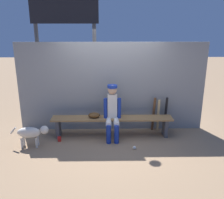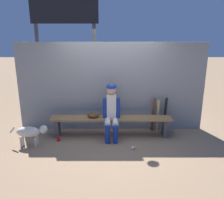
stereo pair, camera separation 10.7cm
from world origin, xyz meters
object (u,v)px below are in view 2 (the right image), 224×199
(bat_wood_natural, at_px, (159,116))
(cup_on_bench, at_px, (109,115))
(cup_on_ground, at_px, (59,139))
(player_seated, at_px, (112,111))
(baseball, at_px, (134,148))
(bat_wood_dark, at_px, (154,114))
(scoreboard, at_px, (68,28))
(baseball_glove, at_px, (94,115))
(dugout_bench, at_px, (112,121))
(dog, at_px, (32,132))
(bat_aluminum_black, at_px, (166,114))

(bat_wood_natural, xyz_separation_m, cup_on_bench, (-1.23, -0.26, 0.12))
(cup_on_ground, bearing_deg, player_seated, 7.65)
(bat_wood_natural, distance_m, baseball, 1.26)
(bat_wood_dark, height_order, scoreboard, scoreboard)
(baseball_glove, distance_m, baseball, 1.24)
(player_seated, height_order, scoreboard, scoreboard)
(baseball, relative_size, cup_on_bench, 0.67)
(player_seated, height_order, bat_wood_natural, player_seated)
(player_seated, bearing_deg, cup_on_bench, 116.67)
(dugout_bench, relative_size, scoreboard, 0.79)
(bat_wood_natural, height_order, cup_on_ground, bat_wood_natural)
(bat_wood_natural, xyz_separation_m, cup_on_ground, (-2.40, -0.57, -0.36))
(dog, bearing_deg, baseball_glove, 20.83)
(dugout_bench, relative_size, player_seated, 2.26)
(bat_wood_dark, relative_size, dog, 1.05)
(baseball_glove, distance_m, bat_wood_natural, 1.63)
(bat_wood_natural, distance_m, bat_aluminum_black, 0.20)
(bat_wood_dark, bearing_deg, baseball_glove, -168.42)
(baseball, bearing_deg, dugout_bench, 125.06)
(baseball, height_order, scoreboard, scoreboard)
(baseball_glove, bearing_deg, bat_aluminum_black, 10.83)
(player_seated, xyz_separation_m, bat_aluminum_black, (1.36, 0.45, -0.25))
(baseball, relative_size, cup_on_ground, 0.67)
(bat_wood_natural, relative_size, baseball, 11.16)
(bat_aluminum_black, bearing_deg, scoreboard, 163.25)
(player_seated, bearing_deg, dog, -167.20)
(dugout_bench, bearing_deg, cup_on_bench, 153.32)
(bat_aluminum_black, bearing_deg, bat_wood_natural, -166.10)
(bat_wood_natural, xyz_separation_m, scoreboard, (-2.30, 0.80, 2.12))
(scoreboard, height_order, dog, scoreboard)
(cup_on_bench, height_order, dog, cup_on_bench)
(dugout_bench, bearing_deg, bat_wood_natural, 14.13)
(cup_on_bench, height_order, scoreboard, scoreboard)
(dugout_bench, xyz_separation_m, cup_on_ground, (-1.23, -0.27, -0.33))
(dugout_bench, relative_size, bat_aluminum_black, 3.24)
(dugout_bench, bearing_deg, baseball, -54.94)
(bat_wood_natural, relative_size, dog, 0.98)
(player_seated, xyz_separation_m, bat_wood_natural, (1.16, 0.40, -0.28))
(bat_aluminum_black, height_order, dog, bat_aluminum_black)
(bat_wood_dark, distance_m, cup_on_bench, 1.15)
(bat_wood_dark, xyz_separation_m, cup_on_ground, (-2.28, -0.58, -0.39))
(baseball_glove, distance_m, bat_wood_dark, 1.51)
(baseball_glove, xyz_separation_m, bat_wood_dark, (1.48, 0.30, -0.10))
(bat_wood_natural, xyz_separation_m, dog, (-2.95, -0.81, -0.08))
(bat_aluminum_black, bearing_deg, baseball_glove, -169.17)
(bat_wood_natural, bearing_deg, player_seated, -160.93)
(bat_aluminum_black, relative_size, scoreboard, 0.24)
(bat_wood_dark, height_order, cup_on_bench, bat_wood_dark)
(dugout_bench, xyz_separation_m, dog, (-1.77, -0.51, -0.05))
(baseball_glove, relative_size, dog, 0.33)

